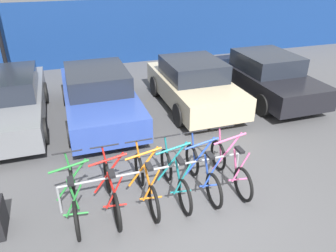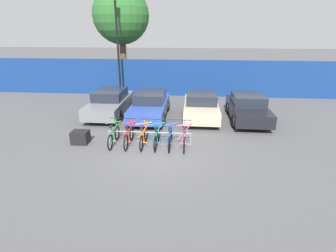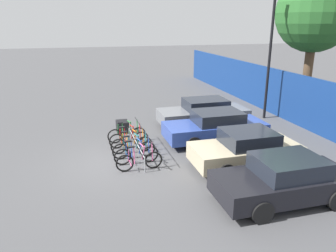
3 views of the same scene
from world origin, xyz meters
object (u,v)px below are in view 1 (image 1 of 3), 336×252
bicycle_orange (146,184)px  bicycle_blue (202,172)px  bicycle_red (111,190)px  car_blue (99,95)px  bicycle_green (74,198)px  car_grey (7,101)px  bicycle_teal (175,178)px  bike_rack (155,172)px  car_beige (193,84)px  bicycle_pink (230,167)px  car_black (266,76)px

bicycle_orange → bicycle_blue: bearing=0.5°
bicycle_red → car_blue: 3.84m
bicycle_red → car_blue: (0.32, 3.82, 0.31)m
bicycle_green → car_grey: (-1.39, 4.18, 0.31)m
bicycle_orange → bicycle_teal: 0.56m
bike_rack → car_beige: 4.31m
bicycle_red → bicycle_blue: bearing=3.0°
bicycle_orange → bicycle_pink: (1.71, 0.00, 0.00)m
bicycle_teal → bicycle_pink: size_ratio=1.00×
bike_rack → bicycle_green: bicycle_green is taller
bicycle_orange → car_black: bearing=37.7°
bicycle_orange → car_grey: size_ratio=0.38×
bicycle_red → bicycle_teal: 1.19m
car_black → bicycle_orange: bearing=-142.8°
bike_rack → bicycle_red: 0.87m
car_beige → car_black: 2.47m
bicycle_red → bicycle_blue: same height
bicycle_green → car_grey: size_ratio=0.38×
bicycle_green → bicycle_red: (0.65, 0.00, 0.00)m
bicycle_pink → car_grey: 6.06m
bicycle_red → bicycle_pink: bearing=3.0°
bicycle_green → bicycle_blue: 2.40m
car_grey → bicycle_green: bearing=-71.6°
bike_rack → bicycle_blue: 0.92m
car_blue → bicycle_blue: bearing=-69.4°
car_black → bicycle_blue: bearing=-135.5°
car_blue → bicycle_teal: bearing=-77.1°
bicycle_teal → bicycle_blue: 0.56m
bicycle_red → car_beige: bearing=53.9°
bicycle_green → bicycle_orange: (1.28, 0.00, 0.00)m
bicycle_pink → car_blue: (-2.03, 3.82, 0.31)m
bicycle_orange → bicycle_teal: size_ratio=1.00×
bike_rack → car_blue: bearing=98.2°
bicycle_orange → bicycle_blue: same height
car_beige → bicycle_pink: bearing=-101.4°
bicycle_orange → bicycle_teal: (0.56, 0.00, 0.00)m
bike_rack → car_grey: 4.96m
bicycle_orange → bicycle_red: bearing=-179.5°
bicycle_pink → bicycle_red: bearing=177.0°
bicycle_orange → bike_rack: bearing=35.0°
bicycle_orange → bicycle_blue: size_ratio=1.00×
bicycle_orange → bicycle_pink: 1.71m
car_grey → car_black: bearing=-3.1°
bicycle_blue → car_beige: car_beige is taller
car_grey → car_blue: bearing=-8.6°
bicycle_orange → car_blue: size_ratio=0.38×
bike_rack → car_beige: size_ratio=0.90×
bicycle_red → bicycle_teal: size_ratio=1.00×
bicycle_blue → car_black: bearing=47.1°
bike_rack → bicycle_green: bearing=-174.3°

